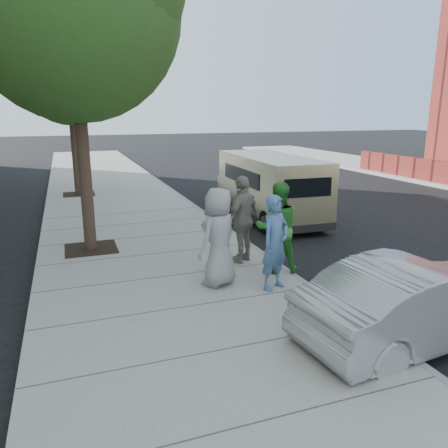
{
  "coord_description": "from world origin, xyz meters",
  "views": [
    {
      "loc": [
        -2.71,
        -8.08,
        3.34
      ],
      "look_at": [
        0.25,
        0.07,
        1.1
      ],
      "focal_mm": 35.0,
      "sensor_mm": 36.0,
      "label": 1
    }
  ],
  "objects_px": {
    "parking_meter": "(249,211)",
    "person_officer": "(275,243)",
    "sedan": "(419,301)",
    "person_green_shirt": "(277,228)",
    "person_gray_shirt": "(219,237)",
    "person_striped_polo": "(243,219)",
    "tree_near": "(74,3)",
    "tree_far": "(70,69)",
    "van": "(269,186)"
  },
  "relations": [
    {
      "from": "tree_far",
      "to": "tree_near",
      "type": "bearing_deg",
      "value": -90.0
    },
    {
      "from": "sedan",
      "to": "person_gray_shirt",
      "type": "xyz_separation_m",
      "value": [
        -2.15,
        2.77,
        0.44
      ]
    },
    {
      "from": "parking_meter",
      "to": "person_gray_shirt",
      "type": "bearing_deg",
      "value": -143.82
    },
    {
      "from": "person_officer",
      "to": "person_striped_polo",
      "type": "xyz_separation_m",
      "value": [
        0.03,
        1.6,
        0.07
      ]
    },
    {
      "from": "parking_meter",
      "to": "person_officer",
      "type": "height_order",
      "value": "person_officer"
    },
    {
      "from": "van",
      "to": "person_green_shirt",
      "type": "height_order",
      "value": "van"
    },
    {
      "from": "parking_meter",
      "to": "person_green_shirt",
      "type": "bearing_deg",
      "value": -108.6
    },
    {
      "from": "person_gray_shirt",
      "to": "person_striped_polo",
      "type": "height_order",
      "value": "person_striped_polo"
    },
    {
      "from": "sedan",
      "to": "person_officer",
      "type": "relative_size",
      "value": 2.21
    },
    {
      "from": "tree_near",
      "to": "person_striped_polo",
      "type": "xyz_separation_m",
      "value": [
        3.04,
        -2.07,
        -4.45
      ]
    },
    {
      "from": "van",
      "to": "person_officer",
      "type": "bearing_deg",
      "value": -112.3
    },
    {
      "from": "tree_far",
      "to": "parking_meter",
      "type": "height_order",
      "value": "tree_far"
    },
    {
      "from": "tree_near",
      "to": "tree_far",
      "type": "relative_size",
      "value": 1.16
    },
    {
      "from": "tree_far",
      "to": "person_officer",
      "type": "relative_size",
      "value": 3.69
    },
    {
      "from": "parking_meter",
      "to": "sedan",
      "type": "height_order",
      "value": "parking_meter"
    },
    {
      "from": "person_green_shirt",
      "to": "person_gray_shirt",
      "type": "relative_size",
      "value": 0.99
    },
    {
      "from": "tree_far",
      "to": "parking_meter",
      "type": "xyz_separation_m",
      "value": [
        3.5,
        -8.88,
        -3.81
      ]
    },
    {
      "from": "person_striped_polo",
      "to": "tree_near",
      "type": "bearing_deg",
      "value": -69.25
    },
    {
      "from": "sedan",
      "to": "person_officer",
      "type": "distance_m",
      "value": 2.59
    },
    {
      "from": "parking_meter",
      "to": "van",
      "type": "distance_m",
      "value": 3.8
    },
    {
      "from": "tree_near",
      "to": "person_striped_polo",
      "type": "height_order",
      "value": "tree_near"
    },
    {
      "from": "parking_meter",
      "to": "person_officer",
      "type": "relative_size",
      "value": 0.72
    },
    {
      "from": "sedan",
      "to": "person_green_shirt",
      "type": "relative_size",
      "value": 2.11
    },
    {
      "from": "person_officer",
      "to": "person_green_shirt",
      "type": "xyz_separation_m",
      "value": [
        0.44,
        0.79,
        0.04
      ]
    },
    {
      "from": "tree_near",
      "to": "person_striped_polo",
      "type": "distance_m",
      "value": 5.77
    },
    {
      "from": "sedan",
      "to": "person_green_shirt",
      "type": "distance_m",
      "value": 3.16
    },
    {
      "from": "tree_near",
      "to": "tree_far",
      "type": "bearing_deg",
      "value": 90.0
    },
    {
      "from": "person_officer",
      "to": "tree_near",
      "type": "bearing_deg",
      "value": 105.26
    },
    {
      "from": "person_green_shirt",
      "to": "person_striped_polo",
      "type": "distance_m",
      "value": 0.91
    },
    {
      "from": "sedan",
      "to": "person_gray_shirt",
      "type": "height_order",
      "value": "person_gray_shirt"
    },
    {
      "from": "sedan",
      "to": "person_striped_polo",
      "type": "relative_size",
      "value": 2.05
    },
    {
      "from": "tree_far",
      "to": "parking_meter",
      "type": "distance_m",
      "value": 10.28
    },
    {
      "from": "person_striped_polo",
      "to": "tree_far",
      "type": "bearing_deg",
      "value": -107.53
    },
    {
      "from": "person_gray_shirt",
      "to": "person_green_shirt",
      "type": "bearing_deg",
      "value": 157.57
    },
    {
      "from": "tree_near",
      "to": "person_green_shirt",
      "type": "height_order",
      "value": "tree_near"
    },
    {
      "from": "parking_meter",
      "to": "person_green_shirt",
      "type": "xyz_separation_m",
      "value": [
        -0.05,
        -1.6,
        -0.0
      ]
    },
    {
      "from": "person_gray_shirt",
      "to": "sedan",
      "type": "bearing_deg",
      "value": 94.59
    },
    {
      "from": "parking_meter",
      "to": "van",
      "type": "relative_size",
      "value": 0.23
    },
    {
      "from": "sedan",
      "to": "tree_far",
      "type": "bearing_deg",
      "value": 11.12
    },
    {
      "from": "person_striped_polo",
      "to": "person_green_shirt",
      "type": "bearing_deg",
      "value": 82.38
    },
    {
      "from": "tree_near",
      "to": "sedan",
      "type": "distance_m",
      "value": 8.78
    },
    {
      "from": "sedan",
      "to": "person_green_shirt",
      "type": "bearing_deg",
      "value": 8.44
    },
    {
      "from": "tree_far",
      "to": "person_gray_shirt",
      "type": "xyz_separation_m",
      "value": [
        2.11,
        -10.73,
        -3.81
      ]
    },
    {
      "from": "tree_far",
      "to": "person_green_shirt",
      "type": "xyz_separation_m",
      "value": [
        3.45,
        -10.48,
        -3.81
      ]
    },
    {
      "from": "tree_near",
      "to": "sedan",
      "type": "relative_size",
      "value": 1.94
    },
    {
      "from": "tree_far",
      "to": "sedan",
      "type": "xyz_separation_m",
      "value": [
        4.25,
        -13.51,
        -4.24
      ]
    },
    {
      "from": "sedan",
      "to": "person_gray_shirt",
      "type": "relative_size",
      "value": 2.09
    },
    {
      "from": "sedan",
      "to": "person_green_shirt",
      "type": "xyz_separation_m",
      "value": [
        -0.8,
        3.03,
        0.43
      ]
    },
    {
      "from": "person_officer",
      "to": "van",
      "type": "bearing_deg",
      "value": 41.36
    },
    {
      "from": "person_striped_polo",
      "to": "sedan",
      "type": "bearing_deg",
      "value": 72.65
    }
  ]
}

